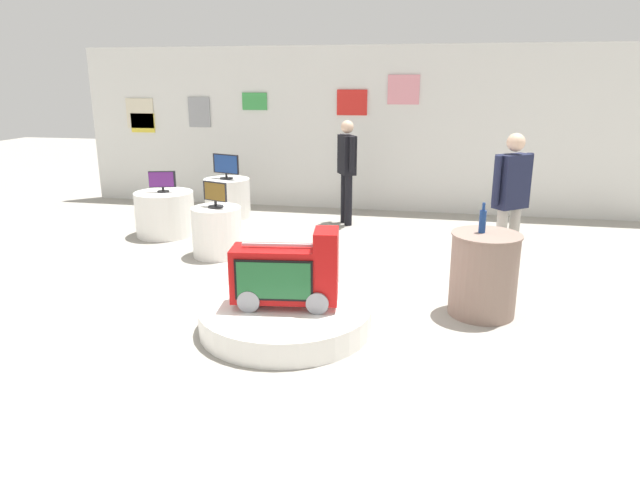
# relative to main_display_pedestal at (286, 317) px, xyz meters

# --- Properties ---
(ground_plane) EXTENTS (30.00, 30.00, 0.00)m
(ground_plane) POSITION_rel_main_display_pedestal_xyz_m (-0.03, 0.55, -0.12)
(ground_plane) COLOR #9E998E
(back_wall_display) EXTENTS (10.24, 0.13, 2.83)m
(back_wall_display) POSITION_rel_main_display_pedestal_xyz_m (-0.06, 5.23, 1.30)
(back_wall_display) COLOR silver
(back_wall_display) RESTS_ON ground
(main_display_pedestal) EXTENTS (1.61, 1.61, 0.23)m
(main_display_pedestal) POSITION_rel_main_display_pedestal_xyz_m (0.00, 0.00, 0.00)
(main_display_pedestal) COLOR white
(main_display_pedestal) RESTS_ON ground
(novelty_firetruck_tv) EXTENTS (1.01, 0.50, 0.74)m
(novelty_firetruck_tv) POSITION_rel_main_display_pedestal_xyz_m (0.02, -0.00, 0.42)
(novelty_firetruck_tv) COLOR gray
(novelty_firetruck_tv) RESTS_ON main_display_pedestal
(display_pedestal_left_rear) EXTENTS (0.65, 0.65, 0.65)m
(display_pedestal_left_rear) POSITION_rel_main_display_pedestal_xyz_m (-1.48, 2.05, 0.21)
(display_pedestal_left_rear) COLOR white
(display_pedestal_left_rear) RESTS_ON ground
(tv_on_left_rear) EXTENTS (0.36, 0.20, 0.34)m
(tv_on_left_rear) POSITION_rel_main_display_pedestal_xyz_m (-1.48, 2.04, 0.72)
(tv_on_left_rear) COLOR black
(tv_on_left_rear) RESTS_ON display_pedestal_left_rear
(display_pedestal_center_rear) EXTENTS (0.77, 0.77, 0.65)m
(display_pedestal_center_rear) POSITION_rel_main_display_pedestal_xyz_m (-2.12, 4.16, 0.21)
(display_pedestal_center_rear) COLOR white
(display_pedestal_center_rear) RESTS_ON ground
(tv_on_center_rear) EXTENTS (0.50, 0.22, 0.41)m
(tv_on_center_rear) POSITION_rel_main_display_pedestal_xyz_m (-2.12, 4.15, 0.76)
(tv_on_center_rear) COLOR black
(tv_on_center_rear) RESTS_ON display_pedestal_center_rear
(display_pedestal_right_rear) EXTENTS (0.87, 0.87, 0.65)m
(display_pedestal_right_rear) POSITION_rel_main_display_pedestal_xyz_m (-2.63, 2.87, 0.21)
(display_pedestal_right_rear) COLOR white
(display_pedestal_right_rear) RESTS_ON ground
(tv_on_right_rear) EXTENTS (0.38, 0.17, 0.31)m
(tv_on_right_rear) POSITION_rel_main_display_pedestal_xyz_m (-2.63, 2.87, 0.71)
(tv_on_right_rear) COLOR black
(tv_on_right_rear) RESTS_ON display_pedestal_right_rear
(side_table_round) EXTENTS (0.68, 0.68, 0.83)m
(side_table_round) POSITION_rel_main_display_pedestal_xyz_m (1.83, 0.73, 0.31)
(side_table_round) COLOR gray
(side_table_round) RESTS_ON ground
(bottle_on_side_table) EXTENTS (0.07, 0.07, 0.30)m
(bottle_on_side_table) POSITION_rel_main_display_pedestal_xyz_m (1.78, 0.76, 0.83)
(bottle_on_side_table) COLOR navy
(bottle_on_side_table) RESTS_ON side_table_round
(shopper_browsing_near_truck) EXTENTS (0.35, 0.51, 1.66)m
(shopper_browsing_near_truck) POSITION_rel_main_display_pedestal_xyz_m (-0.06, 4.07, 0.85)
(shopper_browsing_near_truck) COLOR black
(shopper_browsing_near_truck) RESTS_ON ground
(shopper_browsing_rear) EXTENTS (0.45, 0.40, 1.70)m
(shopper_browsing_rear) POSITION_rel_main_display_pedestal_xyz_m (2.16, 1.77, 0.88)
(shopper_browsing_rear) COLOR #B2ADA3
(shopper_browsing_rear) RESTS_ON ground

